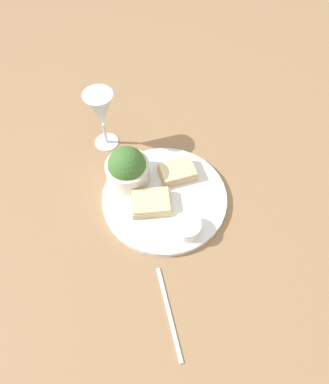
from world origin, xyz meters
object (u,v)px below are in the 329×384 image
object	(u,v)px
sauce_ramekin	(187,227)
cheese_toast_near	(151,203)
cheese_toast_far	(177,171)
salad_bowl	(127,168)
wine_glass	(101,111)
fork	(169,312)

from	to	relation	value
sauce_ramekin	cheese_toast_near	world-z (taller)	sauce_ramekin
cheese_toast_near	cheese_toast_far	world-z (taller)	same
sauce_ramekin	salad_bowl	bearing A→B (deg)	-27.63
wine_glass	fork	world-z (taller)	wine_glass
cheese_toast_near	cheese_toast_far	size ratio (longest dim) A/B	1.03
salad_bowl	sauce_ramekin	distance (m)	0.20
salad_bowl	wine_glass	world-z (taller)	wine_glass
wine_glass	sauce_ramekin	bearing A→B (deg)	145.84
cheese_toast_far	wine_glass	bearing A→B (deg)	-13.10
salad_bowl	sauce_ramekin	xyz separation A→B (m)	(-0.18, 0.09, -0.02)
cheese_toast_near	cheese_toast_far	bearing A→B (deg)	-106.47
cheese_toast_near	cheese_toast_far	xyz separation A→B (m)	(-0.03, -0.10, 0.00)
salad_bowl	fork	bearing A→B (deg)	125.43
wine_glass	fork	bearing A→B (deg)	128.73
cheese_toast_near	wine_glass	size ratio (longest dim) A/B	0.66
salad_bowl	cheese_toast_far	size ratio (longest dim) A/B	0.99
fork	sauce_ramekin	bearing A→B (deg)	-84.12
sauce_ramekin	cheese_toast_far	bearing A→B (deg)	-64.51
cheese_toast_near	fork	bearing A→B (deg)	118.07
sauce_ramekin	wine_glass	size ratio (longest dim) A/B	0.38
cheese_toast_near	fork	xyz separation A→B (m)	(-0.12, 0.22, -0.02)
sauce_ramekin	cheese_toast_near	size ratio (longest dim) A/B	0.57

